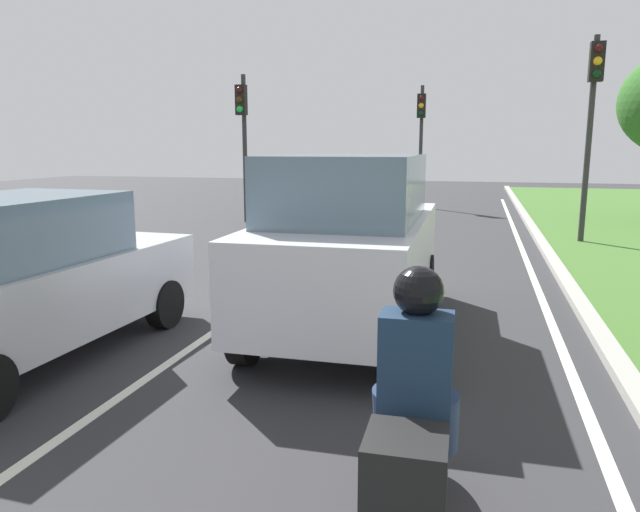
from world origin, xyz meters
name	(u,v)px	position (x,y,z in m)	size (l,w,h in m)	color
ground_plane	(352,259)	(0.00, 14.00, 0.00)	(60.00, 60.00, 0.00)	#2D2D30
lane_line_center	(321,258)	(-0.70, 14.00, 0.00)	(0.12, 32.00, 0.01)	silver
lane_line_right_edge	(530,268)	(3.60, 14.00, 0.00)	(0.12, 32.00, 0.01)	silver
curb_right	(557,267)	(4.10, 14.00, 0.06)	(0.24, 48.00, 0.12)	#9E9B93
car_suv_ahead	(350,242)	(0.98, 9.20, 1.17)	(2.04, 4.54, 2.28)	silver
car_sedan_left_lane	(26,280)	(-2.27, 7.20, 0.92)	(1.96, 4.36, 1.86)	#B7BABF
motorcycle	(412,467)	(2.26, 5.03, 0.57)	(0.41, 1.90, 1.01)	#590A0A
rider_person	(416,362)	(2.26, 5.08, 1.19)	(0.51, 0.41, 1.16)	#192D47
traffic_light_near_right	(593,104)	(5.06, 17.45, 3.39)	(0.32, 0.50, 4.96)	#2D2D2D
traffic_light_overhead_left	(243,125)	(-4.61, 19.22, 3.05)	(0.32, 0.50, 4.57)	#2D2D2D
traffic_light_far_median	(421,127)	(0.27, 25.36, 3.14)	(0.32, 0.50, 4.70)	#2D2D2D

